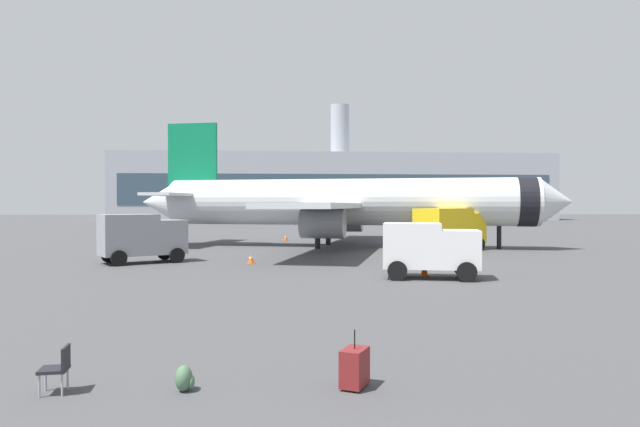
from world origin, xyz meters
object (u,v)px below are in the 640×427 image
(gate_chair, at_px, (58,366))
(safety_cone_mid, at_px, (251,259))
(cargo_van, at_px, (430,248))
(safety_cone_near, at_px, (424,268))
(airplane_at_gate, at_px, (344,202))
(service_truck, at_px, (142,236))
(fuel_truck, at_px, (450,227))
(safety_cone_far, at_px, (286,237))
(rolling_suitcase, at_px, (355,367))
(traveller_backpack, at_px, (185,379))

(gate_chair, bearing_deg, safety_cone_mid, 83.63)
(cargo_van, xyz_separation_m, safety_cone_near, (0.01, 0.94, -1.08))
(safety_cone_near, bearing_deg, cargo_van, -90.38)
(cargo_van, height_order, gate_chair, cargo_van)
(airplane_at_gate, distance_m, service_truck, 18.22)
(safety_cone_mid, xyz_separation_m, gate_chair, (-2.55, -22.85, 0.20))
(fuel_truck, bearing_deg, service_truck, -161.10)
(safety_cone_mid, bearing_deg, service_truck, 171.22)
(cargo_van, height_order, safety_cone_near, cargo_van)
(gate_chair, bearing_deg, safety_cone_far, 83.59)
(rolling_suitcase, relative_size, gate_chair, 1.28)
(rolling_suitcase, bearing_deg, cargo_van, 69.83)
(service_truck, xyz_separation_m, fuel_truck, (20.94, 7.17, 0.16))
(safety_cone_far, bearing_deg, rolling_suitcase, -89.41)
(safety_cone_near, height_order, gate_chair, gate_chair)
(airplane_at_gate, height_order, gate_chair, airplane_at_gate)
(airplane_at_gate, bearing_deg, safety_cone_far, 118.46)
(airplane_at_gate, relative_size, safety_cone_far, 56.52)
(cargo_van, bearing_deg, fuel_truck, 69.48)
(safety_cone_mid, xyz_separation_m, traveller_backpack, (-0.26, -22.91, -0.07))
(airplane_at_gate, height_order, safety_cone_far, airplane_at_gate)
(airplane_at_gate, distance_m, safety_cone_mid, 15.16)
(safety_cone_near, xyz_separation_m, traveller_backpack, (-8.90, -16.50, -0.14))
(airplane_at_gate, bearing_deg, fuel_truck, -33.14)
(fuel_truck, bearing_deg, cargo_van, -110.52)
(airplane_at_gate, relative_size, safety_cone_near, 46.53)
(cargo_van, bearing_deg, gate_chair, -125.81)
(airplane_at_gate, xyz_separation_m, rolling_suitcase, (-4.18, -35.95, -3.27))
(service_truck, height_order, gate_chair, service_truck)
(airplane_at_gate, height_order, cargo_van, airplane_at_gate)
(airplane_at_gate, height_order, service_truck, airplane_at_gate)
(rolling_suitcase, bearing_deg, airplane_at_gate, 83.37)
(fuel_truck, height_order, safety_cone_mid, fuel_truck)
(service_truck, distance_m, safety_cone_mid, 6.70)
(cargo_van, xyz_separation_m, traveller_backpack, (-8.90, -15.55, -1.22))
(airplane_at_gate, height_order, rolling_suitcase, airplane_at_gate)
(airplane_at_gate, bearing_deg, gate_chair, -105.04)
(cargo_van, relative_size, gate_chair, 5.52)
(fuel_truck, bearing_deg, traveller_backpack, -115.32)
(cargo_van, bearing_deg, safety_cone_far, 102.10)
(safety_cone_near, xyz_separation_m, safety_cone_far, (-6.20, 27.95, -0.07))
(cargo_van, height_order, traveller_backpack, cargo_van)
(rolling_suitcase, xyz_separation_m, gate_chair, (-5.45, 0.11, 0.11))
(safety_cone_near, distance_m, rolling_suitcase, 17.52)
(airplane_at_gate, relative_size, fuel_truck, 5.66)
(cargo_van, bearing_deg, airplane_at_gate, 94.37)
(service_truck, bearing_deg, airplane_at_gate, 41.43)
(airplane_at_gate, distance_m, fuel_truck, 9.00)
(safety_cone_far, bearing_deg, fuel_truck, -48.07)
(safety_cone_near, bearing_deg, traveller_backpack, -118.35)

